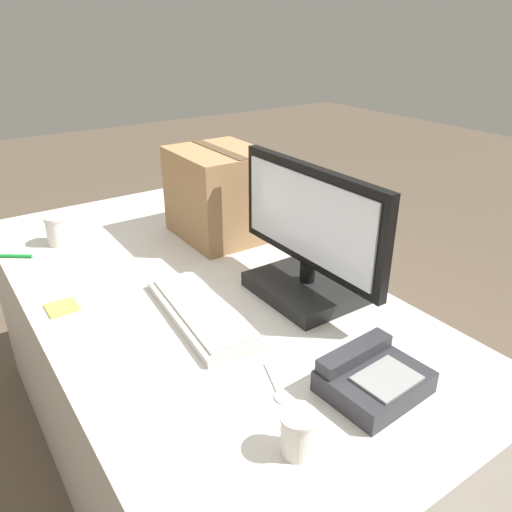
# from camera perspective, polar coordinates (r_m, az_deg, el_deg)

# --- Properties ---
(ground_plane) EXTENTS (12.00, 12.00, 0.00)m
(ground_plane) POSITION_cam_1_polar(r_m,az_deg,el_deg) (1.97, -6.18, -21.86)
(ground_plane) COLOR brown
(office_desk) EXTENTS (1.80, 0.90, 0.72)m
(office_desk) POSITION_cam_1_polar(r_m,az_deg,el_deg) (1.72, -6.75, -13.74)
(office_desk) COLOR beige
(office_desk) RESTS_ON ground_plane
(monitor) EXTENTS (0.56, 0.26, 0.38)m
(monitor) POSITION_cam_1_polar(r_m,az_deg,el_deg) (1.40, 6.00, 1.18)
(monitor) COLOR black
(monitor) RESTS_ON office_desk
(keyboard) EXTENTS (0.45, 0.20, 0.03)m
(keyboard) POSITION_cam_1_polar(r_m,az_deg,el_deg) (1.36, -6.26, -6.32)
(keyboard) COLOR beige
(keyboard) RESTS_ON office_desk
(desk_phone) EXTENTS (0.18, 0.22, 0.08)m
(desk_phone) POSITION_cam_1_polar(r_m,az_deg,el_deg) (1.13, 13.11, -13.41)
(desk_phone) COLOR #2D2D33
(desk_phone) RESTS_ON office_desk
(paper_cup_left) EXTENTS (0.09, 0.09, 0.10)m
(paper_cup_left) POSITION_cam_1_polar(r_m,az_deg,el_deg) (1.89, -21.67, 2.81)
(paper_cup_left) COLOR white
(paper_cup_left) RESTS_ON office_desk
(paper_cup_right) EXTENTS (0.07, 0.07, 0.09)m
(paper_cup_right) POSITION_cam_1_polar(r_m,az_deg,el_deg) (0.97, 4.84, -19.52)
(paper_cup_right) COLOR white
(paper_cup_right) RESTS_ON office_desk
(spoon) EXTENTS (0.14, 0.06, 0.00)m
(spoon) POSITION_cam_1_polar(r_m,az_deg,el_deg) (1.11, 2.46, -15.07)
(spoon) COLOR silver
(spoon) RESTS_ON office_desk
(cardboard_box) EXTENTS (0.34, 0.29, 0.32)m
(cardboard_box) POSITION_cam_1_polar(r_m,az_deg,el_deg) (1.80, -4.11, 7.13)
(cardboard_box) COLOR #9E754C
(cardboard_box) RESTS_ON office_desk
(pen_marker) EXTENTS (0.09, 0.12, 0.01)m
(pen_marker) POSITION_cam_1_polar(r_m,az_deg,el_deg) (1.86, -26.13, 0.01)
(pen_marker) COLOR #198C33
(pen_marker) RESTS_ON office_desk
(sticky_note_pad) EXTENTS (0.08, 0.08, 0.01)m
(sticky_note_pad) POSITION_cam_1_polar(r_m,az_deg,el_deg) (1.49, -21.28, -5.49)
(sticky_note_pad) COLOR #E5DB4C
(sticky_note_pad) RESTS_ON office_desk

